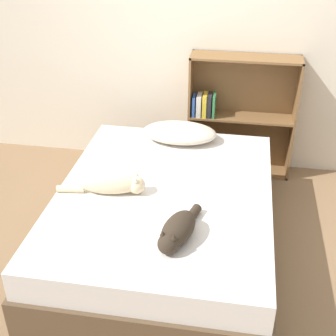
% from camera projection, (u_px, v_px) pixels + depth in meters
% --- Properties ---
extents(ground_plane, '(8.00, 8.00, 0.00)m').
position_uv_depth(ground_plane, '(165.00, 248.00, 3.58)').
color(ground_plane, '#846647').
extents(wall_back, '(8.00, 0.06, 2.50)m').
position_uv_depth(wall_back, '(192.00, 35.00, 4.17)').
color(wall_back, silver).
rests_on(wall_back, ground_plane).
extents(bed, '(1.55, 2.02, 0.52)m').
position_uv_depth(bed, '(165.00, 221.00, 3.45)').
color(bed, brown).
rests_on(bed, ground_plane).
extents(pillow, '(0.62, 0.37, 0.15)m').
position_uv_depth(pillow, '(180.00, 133.00, 3.96)').
color(pillow, beige).
rests_on(pillow, bed).
extents(cat_light, '(0.62, 0.20, 0.15)m').
position_uv_depth(cat_light, '(113.00, 184.00, 3.26)').
color(cat_light, beige).
rests_on(cat_light, bed).
extents(cat_dark, '(0.26, 0.51, 0.15)m').
position_uv_depth(cat_dark, '(177.00, 230.00, 2.81)').
color(cat_dark, '#33281E').
rests_on(cat_dark, bed).
extents(bookshelf, '(0.96, 0.26, 1.13)m').
position_uv_depth(bookshelf, '(238.00, 113.00, 4.34)').
color(bookshelf, brown).
rests_on(bookshelf, ground_plane).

